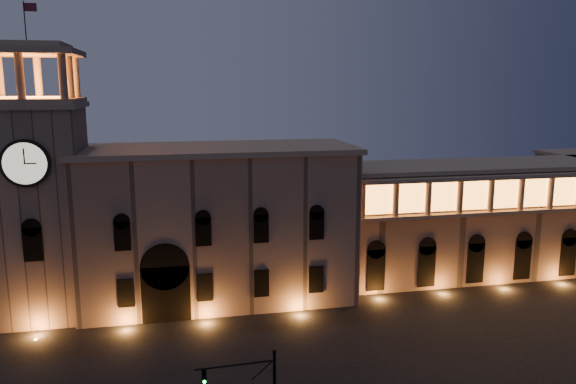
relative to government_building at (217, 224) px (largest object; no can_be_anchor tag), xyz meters
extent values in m
cube|color=#8A6D5A|center=(0.08, 0.07, -0.27)|extent=(30.00, 12.00, 17.00)
cube|color=gray|center=(0.08, 0.07, 8.53)|extent=(30.80, 12.80, 0.60)
cube|color=black|center=(-5.92, -5.33, -5.77)|extent=(5.00, 1.40, 6.00)
cylinder|color=black|center=(-5.92, -5.33, -2.77)|extent=(5.00, 1.40, 5.00)
cube|color=orange|center=(-5.92, -5.53, -5.97)|extent=(4.20, 0.20, 5.00)
cube|color=#8A6D5A|center=(-18.42, -0.93, 2.23)|extent=(9.00, 9.00, 22.00)
cube|color=gray|center=(-18.42, -0.93, 13.48)|extent=(9.80, 9.80, 0.50)
cylinder|color=black|center=(-18.42, -5.61, 8.23)|extent=(4.60, 0.35, 4.60)
cylinder|color=beige|center=(-18.42, -5.75, 8.23)|extent=(4.00, 0.12, 4.00)
cube|color=gray|center=(-18.42, -0.93, 13.98)|extent=(9.40, 9.40, 0.50)
cube|color=orange|center=(-18.42, -0.93, 14.28)|extent=(6.80, 6.80, 0.15)
cylinder|color=gray|center=(-18.42, -4.73, 16.33)|extent=(0.76, 0.76, 4.20)
cylinder|color=gray|center=(-14.62, -4.73, 16.33)|extent=(0.76, 0.76, 4.20)
cylinder|color=gray|center=(-22.22, 2.87, 16.33)|extent=(0.76, 0.76, 4.20)
cylinder|color=gray|center=(-18.42, 2.87, 16.33)|extent=(0.76, 0.76, 4.20)
cylinder|color=gray|center=(-14.62, 2.87, 16.33)|extent=(0.76, 0.76, 4.20)
cylinder|color=gray|center=(-14.62, -0.93, 16.33)|extent=(0.76, 0.76, 4.20)
cube|color=gray|center=(-18.42, -0.93, 18.73)|extent=(9.80, 9.80, 0.60)
cube|color=gray|center=(-18.42, -0.93, 19.33)|extent=(7.50, 7.50, 0.60)
cylinder|color=black|center=(-18.42, -0.93, 21.63)|extent=(0.10, 0.10, 4.00)
plane|color=maroon|center=(-17.82, -0.93, 23.03)|extent=(1.20, 0.00, 1.20)
cube|color=#856755|center=(34.08, 2.07, -1.77)|extent=(40.00, 10.00, 14.00)
cube|color=gray|center=(34.08, 2.07, 5.48)|extent=(40.60, 10.60, 0.50)
cube|color=gray|center=(34.08, -3.43, 0.53)|extent=(40.00, 1.20, 0.40)
cube|color=gray|center=(34.08, -3.43, 4.83)|extent=(40.00, 1.40, 0.50)
cube|color=orange|center=(34.08, -2.88, 2.73)|extent=(38.00, 0.15, 3.60)
cylinder|color=gray|center=(16.08, -3.43, 2.73)|extent=(0.70, 0.70, 4.00)
cylinder|color=gray|center=(20.08, -3.43, 2.73)|extent=(0.70, 0.70, 4.00)
cylinder|color=gray|center=(24.08, -3.43, 2.73)|extent=(0.70, 0.70, 4.00)
cylinder|color=gray|center=(28.08, -3.43, 2.73)|extent=(0.70, 0.70, 4.00)
cylinder|color=gray|center=(32.08, -3.43, 2.73)|extent=(0.70, 0.70, 4.00)
cylinder|color=gray|center=(36.08, -3.43, 2.73)|extent=(0.70, 0.70, 4.00)
cylinder|color=gray|center=(40.08, -3.43, 2.73)|extent=(0.70, 0.70, 4.00)
sphere|color=black|center=(1.23, -29.09, -1.42)|extent=(0.29, 0.29, 0.29)
cylinder|color=black|center=(-1.35, -29.20, -2.04)|extent=(5.18, 0.34, 0.12)
cube|color=black|center=(-3.32, -29.28, -2.55)|extent=(0.32, 0.30, 0.88)
cylinder|color=#0CE53F|center=(-3.31, -29.44, -2.84)|extent=(0.19, 0.09, 0.19)
camera|label=1|loc=(-4.77, -62.26, 15.57)|focal=35.00mm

